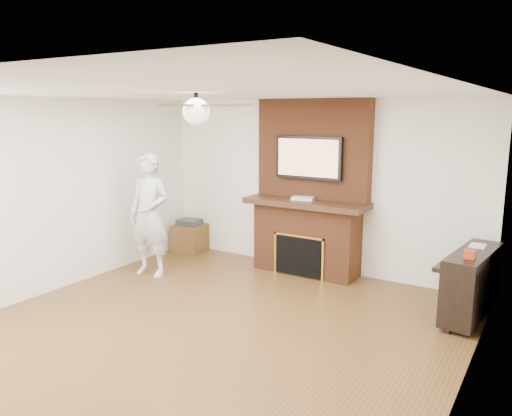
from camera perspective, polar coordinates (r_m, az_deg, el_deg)
The scene contains 12 objects.
room_shell at distance 5.04m, azimuth -6.57°, elevation -1.38°, with size 5.36×5.86×2.86m.
fireplace at distance 7.22m, azimuth 6.06°, elevation 0.35°, with size 1.78×0.64×2.50m.
tv at distance 7.08m, azimuth 6.02°, elevation 5.75°, with size 1.00×0.08×0.60m.
ceiling_fan at distance 4.92m, azimuth -6.85°, elevation 11.01°, with size 1.21×1.21×0.31m.
person at distance 7.22m, azimuth -12.10°, elevation -0.78°, with size 0.64×0.43×1.76m, color silver.
side_table at distance 8.47m, azimuth -7.57°, elevation -3.24°, with size 0.51×0.51×0.54m.
piano at distance 6.19m, azimuth 23.36°, elevation -7.80°, with size 0.57×1.24×0.88m.
cable_box at distance 7.14m, azimuth 5.40°, elevation 1.11°, with size 0.31×0.18×0.04m, color silver.
candle_orange at distance 7.38m, azimuth 4.16°, elevation -6.86°, with size 0.07×0.07×0.12m, color #D35018.
candle_green at distance 7.24m, azimuth 5.33°, elevation -7.42°, with size 0.07×0.07×0.08m, color #488A37.
candle_cream at distance 7.29m, azimuth 5.59°, elevation -7.22°, with size 0.08×0.08×0.10m, color #EEECBD.
candle_blue at distance 7.21m, azimuth 6.93°, elevation -7.57°, with size 0.06×0.06×0.07m, color teal.
Camera 1 is at (3.06, -3.86, 2.33)m, focal length 35.00 mm.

